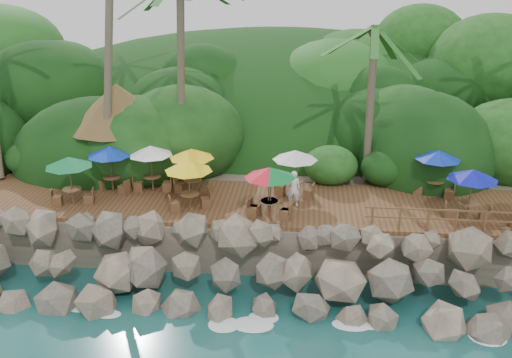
{
  "coord_description": "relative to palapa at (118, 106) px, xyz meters",
  "views": [
    {
      "loc": [
        2.13,
        -16.85,
        12.18
      ],
      "look_at": [
        0.0,
        6.0,
        3.4
      ],
      "focal_mm": 38.74,
      "sensor_mm": 36.0,
      "label": 1
    }
  ],
  "objects": [
    {
      "name": "seawall",
      "position": [
        7.22,
        -7.33,
        -4.64
      ],
      "size": [
        29.0,
        4.0,
        2.3
      ],
      "primitive_type": null,
      "color": "gray",
      "rests_on": "ground"
    },
    {
      "name": "palapa",
      "position": [
        0.0,
        0.0,
        0.0
      ],
      "size": [
        5.29,
        5.29,
        4.6
      ],
      "color": "brown",
      "rests_on": "ground"
    },
    {
      "name": "land_base",
      "position": [
        7.22,
        6.67,
        -4.74
      ],
      "size": [
        32.0,
        25.2,
        2.1
      ],
      "primitive_type": "cube",
      "color": "gray",
      "rests_on": "ground"
    },
    {
      "name": "jungle_foliage",
      "position": [
        7.22,
        5.67,
        -5.79
      ],
      "size": [
        44.0,
        16.0,
        12.0
      ],
      "primitive_type": null,
      "color": "#143811",
      "rests_on": "ground"
    },
    {
      "name": "dining_clusters",
      "position": [
        7.77,
        -3.67,
        -1.63
      ],
      "size": [
        21.65,
        5.11,
        2.24
      ],
      "color": "brown",
      "rests_on": "terrace"
    },
    {
      "name": "ground",
      "position": [
        7.22,
        -9.33,
        -5.79
      ],
      "size": [
        140.0,
        140.0,
        0.0
      ],
      "primitive_type": "plane",
      "color": "#19514F",
      "rests_on": "ground"
    },
    {
      "name": "terrace",
      "position": [
        7.22,
        -3.33,
        -3.59
      ],
      "size": [
        26.0,
        5.0,
        0.2
      ],
      "primitive_type": "cube",
      "color": "brown",
      "rests_on": "land_base"
    },
    {
      "name": "railing",
      "position": [
        15.43,
        -5.68,
        -2.88
      ],
      "size": [
        7.2,
        0.1,
        1.0
      ],
      "color": "brown",
      "rests_on": "terrace"
    },
    {
      "name": "foam_line",
      "position": [
        7.22,
        -9.03,
        -5.76
      ],
      "size": [
        25.2,
        0.8,
        0.06
      ],
      "color": "white",
      "rests_on": "ground"
    },
    {
      "name": "waiter",
      "position": [
        8.91,
        -3.64,
        -2.66
      ],
      "size": [
        0.63,
        0.44,
        1.66
      ],
      "primitive_type": "imported",
      "rotation": [
        0.0,
        0.0,
        3.07
      ],
      "color": "white",
      "rests_on": "terrace"
    },
    {
      "name": "jungle_hill",
      "position": [
        7.22,
        14.17,
        -5.79
      ],
      "size": [
        44.8,
        28.0,
        15.4
      ],
      "primitive_type": "ellipsoid",
      "color": "#143811",
      "rests_on": "ground"
    }
  ]
}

